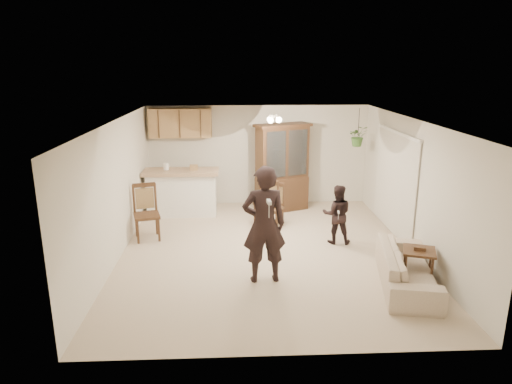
{
  "coord_description": "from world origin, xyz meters",
  "views": [
    {
      "loc": [
        -0.59,
        -8.1,
        3.47
      ],
      "look_at": [
        -0.19,
        0.4,
        1.08
      ],
      "focal_mm": 32.0,
      "sensor_mm": 36.0,
      "label": 1
    }
  ],
  "objects_px": {
    "sofa": "(408,264)",
    "child": "(337,211)",
    "side_table": "(418,265)",
    "chair_hutch_left": "(272,215)",
    "china_hutch": "(282,168)",
    "adult": "(264,229)",
    "chair_hutch_right": "(266,213)",
    "chair_bar": "(147,224)"
  },
  "relations": [
    {
      "from": "china_hutch",
      "to": "chair_hutch_left",
      "type": "distance_m",
      "value": 1.49
    },
    {
      "from": "adult",
      "to": "chair_bar",
      "type": "relative_size",
      "value": 1.58
    },
    {
      "from": "child",
      "to": "chair_hutch_left",
      "type": "distance_m",
      "value": 1.61
    },
    {
      "from": "chair_hutch_right",
      "to": "child",
      "type": "bearing_deg",
      "value": 125.01
    },
    {
      "from": "adult",
      "to": "chair_hutch_right",
      "type": "relative_size",
      "value": 1.71
    },
    {
      "from": "side_table",
      "to": "chair_hutch_right",
      "type": "distance_m",
      "value": 3.67
    },
    {
      "from": "side_table",
      "to": "chair_bar",
      "type": "distance_m",
      "value": 5.25
    },
    {
      "from": "sofa",
      "to": "chair_hutch_right",
      "type": "bearing_deg",
      "value": 46.81
    },
    {
      "from": "china_hutch",
      "to": "adult",
      "type": "bearing_deg",
      "value": -123.0
    },
    {
      "from": "china_hutch",
      "to": "side_table",
      "type": "relative_size",
      "value": 3.28
    },
    {
      "from": "sofa",
      "to": "chair_hutch_left",
      "type": "height_order",
      "value": "chair_hutch_left"
    },
    {
      "from": "china_hutch",
      "to": "chair_bar",
      "type": "relative_size",
      "value": 1.86
    },
    {
      "from": "adult",
      "to": "china_hutch",
      "type": "xyz_separation_m",
      "value": [
        0.68,
        3.81,
        0.15
      ]
    },
    {
      "from": "chair_hutch_right",
      "to": "chair_hutch_left",
      "type": "bearing_deg",
      "value": 126.57
    },
    {
      "from": "sofa",
      "to": "china_hutch",
      "type": "xyz_separation_m",
      "value": [
        -1.63,
        4.08,
        0.68
      ]
    },
    {
      "from": "side_table",
      "to": "chair_hutch_right",
      "type": "bearing_deg",
      "value": 129.15
    },
    {
      "from": "chair_bar",
      "to": "child",
      "type": "bearing_deg",
      "value": -21.0
    },
    {
      "from": "side_table",
      "to": "chair_hutch_left",
      "type": "height_order",
      "value": "chair_hutch_left"
    },
    {
      "from": "adult",
      "to": "side_table",
      "type": "relative_size",
      "value": 2.78
    },
    {
      "from": "china_hutch",
      "to": "chair_bar",
      "type": "xyz_separation_m",
      "value": [
        -2.95,
        -1.83,
        -0.73
      ]
    },
    {
      "from": "child",
      "to": "chair_hutch_right",
      "type": "bearing_deg",
      "value": -31.37
    },
    {
      "from": "side_table",
      "to": "chair_hutch_left",
      "type": "xyz_separation_m",
      "value": [
        -2.18,
        2.74,
        -0.01
      ]
    },
    {
      "from": "sofa",
      "to": "china_hutch",
      "type": "relative_size",
      "value": 0.88
    },
    {
      "from": "child",
      "to": "china_hutch",
      "type": "relative_size",
      "value": 0.64
    },
    {
      "from": "adult",
      "to": "chair_hutch_right",
      "type": "distance_m",
      "value": 2.76
    },
    {
      "from": "chair_bar",
      "to": "chair_hutch_right",
      "type": "relative_size",
      "value": 1.08
    },
    {
      "from": "sofa",
      "to": "chair_hutch_right",
      "type": "distance_m",
      "value": 3.62
    },
    {
      "from": "chair_bar",
      "to": "chair_hutch_left",
      "type": "relative_size",
      "value": 1.16
    },
    {
      "from": "child",
      "to": "side_table",
      "type": "height_order",
      "value": "child"
    },
    {
      "from": "adult",
      "to": "side_table",
      "type": "bearing_deg",
      "value": 171.0
    },
    {
      "from": "china_hutch",
      "to": "chair_hutch_right",
      "type": "relative_size",
      "value": 2.01
    },
    {
      "from": "side_table",
      "to": "child",
      "type": "bearing_deg",
      "value": 118.93
    },
    {
      "from": "adult",
      "to": "chair_hutch_right",
      "type": "xyz_separation_m",
      "value": [
        0.21,
        2.69,
        -0.6
      ]
    },
    {
      "from": "sofa",
      "to": "chair_hutch_left",
      "type": "relative_size",
      "value": 1.92
    },
    {
      "from": "child",
      "to": "china_hutch",
      "type": "xyz_separation_m",
      "value": [
        -0.88,
        2.21,
        0.37
      ]
    },
    {
      "from": "chair_bar",
      "to": "china_hutch",
      "type": "bearing_deg",
      "value": 16.5
    },
    {
      "from": "sofa",
      "to": "child",
      "type": "xyz_separation_m",
      "value": [
        -0.75,
        1.87,
        0.31
      ]
    },
    {
      "from": "child",
      "to": "chair_hutch_left",
      "type": "height_order",
      "value": "child"
    },
    {
      "from": "sofa",
      "to": "child",
      "type": "relative_size",
      "value": 1.39
    },
    {
      "from": "chair_hutch_right",
      "to": "side_table",
      "type": "bearing_deg",
      "value": 113.1
    },
    {
      "from": "adult",
      "to": "chair_hutch_right",
      "type": "bearing_deg",
      "value": -99.91
    },
    {
      "from": "adult",
      "to": "chair_hutch_left",
      "type": "relative_size",
      "value": 1.84
    }
  ]
}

